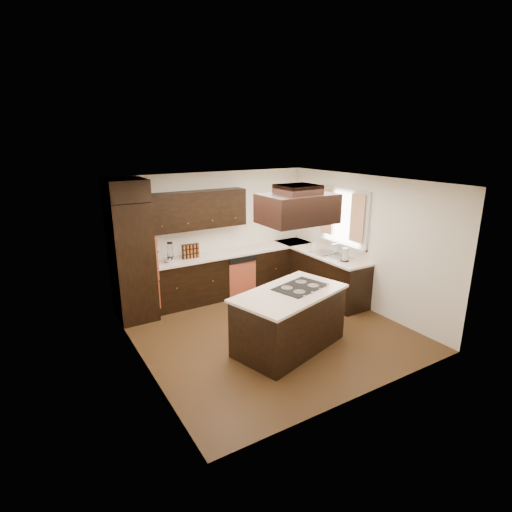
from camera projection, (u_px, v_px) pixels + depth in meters
name	position (u px, v px, depth m)	size (l,w,h in m)	color
floor	(269.00, 331.00, 6.77)	(4.20, 4.20, 0.02)	brown
ceiling	(271.00, 181.00, 6.05)	(4.20, 4.20, 0.02)	silver
wall_back	(214.00, 234.00, 8.14)	(4.20, 0.02, 2.50)	white
wall_front	(368.00, 305.00, 4.68)	(4.20, 0.02, 2.50)	white
wall_left	(139.00, 284.00, 5.37)	(0.02, 4.20, 2.50)	white
wall_right	(364.00, 243.00, 7.46)	(0.02, 4.20, 2.50)	white
oven_column	(132.00, 261.00, 6.99)	(0.65, 0.75, 2.12)	black
wall_oven_face	(151.00, 255.00, 7.14)	(0.05, 0.62, 0.78)	#CE5838
base_cabinets_back	(223.00, 275.00, 8.14)	(2.93, 0.60, 0.88)	black
base_cabinets_right	(319.00, 273.00, 8.28)	(0.60, 2.40, 0.88)	black
countertop_back	(223.00, 254.00, 7.99)	(2.93, 0.63, 0.04)	white
countertop_right	(319.00, 252.00, 8.14)	(0.63, 2.40, 0.04)	white
upper_cabinets	(196.00, 210.00, 7.62)	(2.00, 0.34, 0.72)	black
dishwasher_front	(242.00, 279.00, 8.05)	(0.60, 0.05, 0.72)	#CE5838
window_frame	(344.00, 217.00, 7.78)	(0.06, 1.32, 1.12)	silver
window_pane	(345.00, 217.00, 7.79)	(0.00, 1.20, 1.00)	white
curtain_left	(357.00, 219.00, 7.39)	(0.02, 0.34, 0.90)	#FDE4BB
curtain_right	(327.00, 212.00, 8.08)	(0.02, 0.34, 0.90)	#FDE4BB
sink_rim	(331.00, 255.00, 7.85)	(0.52, 0.84, 0.01)	silver
island	(289.00, 321.00, 6.12)	(1.70, 0.92, 0.88)	black
island_top	(290.00, 293.00, 5.99)	(1.76, 0.99, 0.04)	white
cooktop	(300.00, 287.00, 6.16)	(0.80, 0.53, 0.01)	black
range_hood	(297.00, 208.00, 5.75)	(1.05, 0.72, 0.42)	black
hood_duct	(298.00, 189.00, 5.67)	(0.55, 0.50, 0.13)	black
blender_base	(171.00, 260.00, 7.39)	(0.15, 0.15, 0.10)	silver
blender_pitcher	(170.00, 250.00, 7.34)	(0.13, 0.13, 0.26)	silver
spice_rack	(190.00, 251.00, 7.62)	(0.33, 0.08, 0.27)	black
mixing_bowl	(169.00, 260.00, 7.43)	(0.23, 0.23, 0.06)	silver
soap_bottle	(313.00, 245.00, 8.18)	(0.09, 0.09, 0.20)	silver
paper_towel	(345.00, 255.00, 7.43)	(0.12, 0.12, 0.25)	silver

